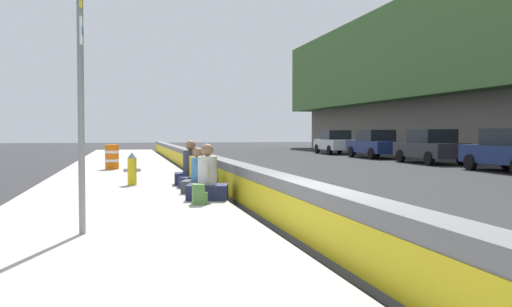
{
  "coord_description": "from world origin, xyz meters",
  "views": [
    {
      "loc": [
        -7.19,
        2.49,
        1.56
      ],
      "look_at": [
        7.74,
        -0.97,
        0.98
      ],
      "focal_mm": 39.43,
      "sensor_mm": 36.0,
      "label": 1
    }
  ],
  "objects_px": {
    "seated_person_middle": "(199,179)",
    "parked_car_midline": "(375,144)",
    "seated_person_far": "(191,171)",
    "construction_barrel": "(112,157)",
    "backpack": "(199,194)",
    "route_sign_post": "(81,85)",
    "seated_person_foreground": "(207,182)",
    "fire_hydrant": "(132,168)",
    "parked_car_far": "(335,142)",
    "seated_person_rear": "(197,175)",
    "parked_car_fourth": "(430,146)"
  },
  "relations": [
    {
      "from": "fire_hydrant",
      "to": "seated_person_far",
      "type": "xyz_separation_m",
      "value": [
        -0.23,
        -1.55,
        -0.07
      ]
    },
    {
      "from": "seated_person_far",
      "to": "backpack",
      "type": "height_order",
      "value": "seated_person_far"
    },
    {
      "from": "seated_person_middle",
      "to": "seated_person_far",
      "type": "xyz_separation_m",
      "value": [
        2.11,
        -0.04,
        0.04
      ]
    },
    {
      "from": "seated_person_middle",
      "to": "seated_person_far",
      "type": "distance_m",
      "value": 2.11
    },
    {
      "from": "fire_hydrant",
      "to": "parked_car_midline",
      "type": "relative_size",
      "value": 0.19
    },
    {
      "from": "seated_person_far",
      "to": "construction_barrel",
      "type": "height_order",
      "value": "seated_person_far"
    },
    {
      "from": "route_sign_post",
      "to": "parked_car_midline",
      "type": "distance_m",
      "value": 27.87
    },
    {
      "from": "route_sign_post",
      "to": "parked_car_fourth",
      "type": "xyz_separation_m",
      "value": [
        17.09,
        -15.34,
        -1.35
      ]
    },
    {
      "from": "seated_person_foreground",
      "to": "backpack",
      "type": "xyz_separation_m",
      "value": [
        -0.78,
        0.28,
        -0.17
      ]
    },
    {
      "from": "fire_hydrant",
      "to": "parked_car_fourth",
      "type": "xyz_separation_m",
      "value": [
        9.75,
        -14.59,
        0.27
      ]
    },
    {
      "from": "seated_person_middle",
      "to": "parked_car_midline",
      "type": "relative_size",
      "value": 0.23
    },
    {
      "from": "seated_person_middle",
      "to": "seated_person_rear",
      "type": "distance_m",
      "value": 1.11
    },
    {
      "from": "backpack",
      "to": "construction_barrel",
      "type": "bearing_deg",
      "value": 9.65
    },
    {
      "from": "parked_car_fourth",
      "to": "route_sign_post",
      "type": "bearing_deg",
      "value": 138.08
    },
    {
      "from": "backpack",
      "to": "parked_car_midline",
      "type": "relative_size",
      "value": 0.09
    },
    {
      "from": "seated_person_middle",
      "to": "parked_car_midline",
      "type": "distance_m",
      "value": 22.44
    },
    {
      "from": "seated_person_rear",
      "to": "seated_person_far",
      "type": "distance_m",
      "value": 1.01
    },
    {
      "from": "route_sign_post",
      "to": "seated_person_middle",
      "type": "xyz_separation_m",
      "value": [
        4.99,
        -2.26,
        -1.74
      ]
    },
    {
      "from": "backpack",
      "to": "parked_car_midline",
      "type": "xyz_separation_m",
      "value": [
        20.44,
        -13.26,
        0.53
      ]
    },
    {
      "from": "fire_hydrant",
      "to": "parked_car_midline",
      "type": "xyz_separation_m",
      "value": [
        15.95,
        -14.49,
        0.27
      ]
    },
    {
      "from": "route_sign_post",
      "to": "seated_person_middle",
      "type": "distance_m",
      "value": 5.75
    },
    {
      "from": "seated_person_rear",
      "to": "parked_car_fourth",
      "type": "bearing_deg",
      "value": -49.78
    },
    {
      "from": "seated_person_middle",
      "to": "parked_car_far",
      "type": "height_order",
      "value": "parked_car_far"
    },
    {
      "from": "parked_car_fourth",
      "to": "parked_car_midline",
      "type": "bearing_deg",
      "value": 0.92
    },
    {
      "from": "fire_hydrant",
      "to": "parked_car_far",
      "type": "distance_m",
      "value": 26.77
    },
    {
      "from": "route_sign_post",
      "to": "parked_car_midline",
      "type": "height_order",
      "value": "route_sign_post"
    },
    {
      "from": "fire_hydrant",
      "to": "seated_person_middle",
      "type": "xyz_separation_m",
      "value": [
        -2.35,
        -1.51,
        -0.12
      ]
    },
    {
      "from": "route_sign_post",
      "to": "parked_car_midline",
      "type": "relative_size",
      "value": 0.8
    },
    {
      "from": "route_sign_post",
      "to": "construction_barrel",
      "type": "bearing_deg",
      "value": -0.26
    },
    {
      "from": "seated_person_rear",
      "to": "construction_barrel",
      "type": "bearing_deg",
      "value": 15.77
    },
    {
      "from": "seated_person_middle",
      "to": "seated_person_rear",
      "type": "relative_size",
      "value": 1.01
    },
    {
      "from": "seated_person_foreground",
      "to": "seated_person_rear",
      "type": "relative_size",
      "value": 1.13
    },
    {
      "from": "seated_person_rear",
      "to": "seated_person_far",
      "type": "relative_size",
      "value": 0.87
    },
    {
      "from": "route_sign_post",
      "to": "backpack",
      "type": "distance_m",
      "value": 3.94
    },
    {
      "from": "parked_car_midline",
      "to": "parked_car_far",
      "type": "relative_size",
      "value": 0.99
    },
    {
      "from": "seated_person_far",
      "to": "backpack",
      "type": "bearing_deg",
      "value": 175.78
    },
    {
      "from": "parked_car_far",
      "to": "backpack",
      "type": "bearing_deg",
      "value": 153.9
    },
    {
      "from": "fire_hydrant",
      "to": "seated_person_middle",
      "type": "distance_m",
      "value": 2.79
    },
    {
      "from": "route_sign_post",
      "to": "seated_person_far",
      "type": "xyz_separation_m",
      "value": [
        7.1,
        -2.3,
        -1.7
      ]
    },
    {
      "from": "route_sign_post",
      "to": "seated_person_rear",
      "type": "height_order",
      "value": "route_sign_post"
    },
    {
      "from": "parked_car_fourth",
      "to": "parked_car_midline",
      "type": "relative_size",
      "value": 1.0
    },
    {
      "from": "parked_car_midline",
      "to": "seated_person_far",
      "type": "bearing_deg",
      "value": 141.35
    },
    {
      "from": "parked_car_midline",
      "to": "fire_hydrant",
      "type": "bearing_deg",
      "value": 137.74
    },
    {
      "from": "backpack",
      "to": "parked_car_far",
      "type": "bearing_deg",
      "value": -26.1
    },
    {
      "from": "backpack",
      "to": "parked_car_fourth",
      "type": "xyz_separation_m",
      "value": [
        14.24,
        -13.36,
        0.53
      ]
    },
    {
      "from": "seated_person_foreground",
      "to": "construction_barrel",
      "type": "relative_size",
      "value": 1.24
    },
    {
      "from": "seated_person_foreground",
      "to": "fire_hydrant",
      "type": "bearing_deg",
      "value": 22.25
    },
    {
      "from": "parked_car_fourth",
      "to": "seated_person_rear",
      "type": "bearing_deg",
      "value": 130.22
    },
    {
      "from": "fire_hydrant",
      "to": "construction_barrel",
      "type": "xyz_separation_m",
      "value": [
        6.82,
        0.69,
        0.03
      ]
    },
    {
      "from": "seated_person_middle",
      "to": "seated_person_far",
      "type": "relative_size",
      "value": 0.88
    }
  ]
}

